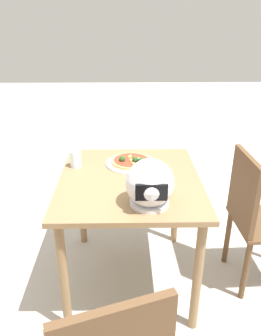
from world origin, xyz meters
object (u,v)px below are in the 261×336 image
at_px(dining_table, 130,194).
at_px(pizza, 131,161).
at_px(motorcycle_helmet, 150,184).
at_px(chair_side, 255,214).
at_px(drinking_glass, 76,159).

height_order(dining_table, pizza, pizza).
height_order(pizza, motorcycle_helmet, motorcycle_helmet).
height_order(dining_table, chair_side, chair_side).
bearing_deg(drinking_glass, pizza, -175.42).
relative_size(dining_table, motorcycle_helmet, 3.78).
relative_size(motorcycle_helmet, drinking_glass, 2.24).
distance_m(motorcycle_helmet, chair_side, 0.82).
height_order(pizza, chair_side, chair_side).
bearing_deg(drinking_glass, chair_side, 170.41).
relative_size(pizza, chair_side, 0.28).
bearing_deg(dining_table, drinking_glass, -26.41).
distance_m(pizza, motorcycle_helmet, 0.51).
relative_size(pizza, drinking_glass, 2.33).
distance_m(pizza, drinking_glass, 0.35).
bearing_deg(dining_table, pizza, -94.32).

